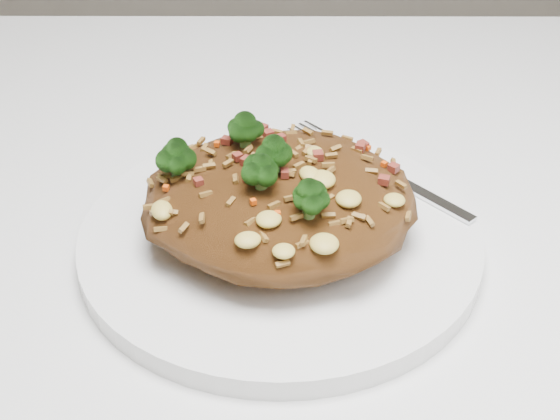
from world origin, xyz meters
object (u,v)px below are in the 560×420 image
object	(u,v)px
fork	(385,173)
fried_rice	(278,189)
plate	(280,239)
dining_table	(127,369)

from	to	relation	value
fork	fried_rice	bearing A→B (deg)	-91.94
plate	fried_rice	size ratio (longest dim) A/B	1.51
plate	dining_table	bearing A→B (deg)	-169.78
dining_table	fork	size ratio (longest dim) A/B	9.20
fried_rice	fork	distance (m)	0.10
dining_table	fork	bearing A→B (deg)	24.50
dining_table	fried_rice	size ratio (longest dim) A/B	7.29
fried_rice	fork	bearing A→B (deg)	40.18
plate	fork	bearing A→B (deg)	40.51
plate	fork	xyz separation A→B (m)	(0.07, 0.06, 0.01)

